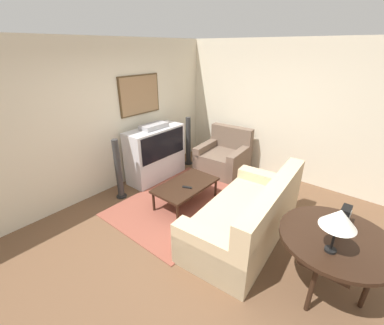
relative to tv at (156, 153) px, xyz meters
name	(u,v)px	position (x,y,z in m)	size (l,w,h in m)	color
ground_plane	(196,230)	(-0.83, -1.73, -0.55)	(12.00, 12.00, 0.00)	brown
wall_back	(104,119)	(-0.82, 0.40, 0.80)	(12.00, 0.10, 2.70)	beige
wall_right	(278,111)	(1.80, -1.73, 0.80)	(0.06, 12.00, 2.70)	beige
area_rug	(182,203)	(-0.40, -1.07, -0.55)	(2.36, 1.72, 0.01)	brown
tv	(156,153)	(0.00, 0.00, 0.00)	(1.24, 0.51, 1.17)	silver
couch	(248,217)	(-0.43, -2.36, -0.23)	(2.15, 1.16, 0.94)	#CCB289
armchair	(224,158)	(1.16, -0.91, -0.25)	(1.02, 1.03, 0.94)	brown
coffee_table	(186,186)	(-0.37, -1.13, -0.20)	(1.13, 0.64, 0.39)	black
console_table	(336,242)	(-0.67, -3.49, 0.12)	(1.16, 1.16, 0.73)	black
table_lamp	(339,219)	(-0.93, -3.48, 0.56)	(0.33, 0.33, 0.48)	black
mantel_clock	(344,217)	(-0.43, -3.48, 0.30)	(0.18, 0.10, 0.24)	black
remote	(187,187)	(-0.45, -1.23, -0.15)	(0.10, 0.16, 0.02)	black
speaker_tower_left	(118,171)	(-0.96, -0.06, -0.02)	(0.19, 0.19, 1.12)	black
speaker_tower_right	(188,142)	(0.96, -0.06, -0.02)	(0.19, 0.19, 1.12)	black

